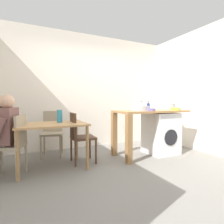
{
  "coord_description": "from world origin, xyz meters",
  "views": [
    {
      "loc": [
        -1.42,
        -2.58,
        1.1
      ],
      "look_at": [
        0.05,
        0.45,
        0.91
      ],
      "focal_mm": 29.65,
      "sensor_mm": 36.0,
      "label": 1
    }
  ],
  "objects_px": {
    "bottle_squat_brown": "(148,106)",
    "utensil_crock": "(172,106)",
    "vase": "(60,116)",
    "chair_spare_by_wall": "(52,130)",
    "chair_opposite": "(79,135)",
    "seated_person": "(1,131)",
    "washing_machine": "(161,133)",
    "colander": "(175,109)",
    "bottle_tall_green": "(141,106)",
    "mixing_bowl": "(151,109)",
    "dining_table": "(52,129)",
    "chair_person_seat": "(13,142)"
  },
  "relations": [
    {
      "from": "mixing_bowl",
      "to": "utensil_crock",
      "type": "distance_m",
      "value": 0.83
    },
    {
      "from": "bottle_squat_brown",
      "to": "utensil_crock",
      "type": "xyz_separation_m",
      "value": [
        0.62,
        -0.05,
        -0.01
      ]
    },
    {
      "from": "chair_opposite",
      "to": "chair_spare_by_wall",
      "type": "xyz_separation_m",
      "value": [
        -0.36,
        0.72,
        0.0
      ]
    },
    {
      "from": "bottle_tall_green",
      "to": "washing_machine",
      "type": "bearing_deg",
      "value": -24.69
    },
    {
      "from": "bottle_tall_green",
      "to": "utensil_crock",
      "type": "distance_m",
      "value": 0.76
    },
    {
      "from": "bottle_squat_brown",
      "to": "utensil_crock",
      "type": "relative_size",
      "value": 0.61
    },
    {
      "from": "seated_person",
      "to": "utensil_crock",
      "type": "distance_m",
      "value": 3.3
    },
    {
      "from": "chair_spare_by_wall",
      "to": "utensil_crock",
      "type": "height_order",
      "value": "utensil_crock"
    },
    {
      "from": "washing_machine",
      "to": "mixing_bowl",
      "type": "xyz_separation_m",
      "value": [
        -0.42,
        -0.2,
        0.52
      ]
    },
    {
      "from": "bottle_squat_brown",
      "to": "colander",
      "type": "distance_m",
      "value": 0.55
    },
    {
      "from": "chair_person_seat",
      "to": "seated_person",
      "type": "height_order",
      "value": "seated_person"
    },
    {
      "from": "vase",
      "to": "chair_spare_by_wall",
      "type": "bearing_deg",
      "value": 92.53
    },
    {
      "from": "chair_person_seat",
      "to": "bottle_squat_brown",
      "type": "distance_m",
      "value": 2.56
    },
    {
      "from": "chair_spare_by_wall",
      "to": "bottle_tall_green",
      "type": "distance_m",
      "value": 1.91
    },
    {
      "from": "seated_person",
      "to": "vase",
      "type": "distance_m",
      "value": 0.89
    },
    {
      "from": "mixing_bowl",
      "to": "utensil_crock",
      "type": "bearing_deg",
      "value": 17.6
    },
    {
      "from": "dining_table",
      "to": "seated_person",
      "type": "relative_size",
      "value": 0.92
    },
    {
      "from": "bottle_tall_green",
      "to": "bottle_squat_brown",
      "type": "distance_m",
      "value": 0.15
    },
    {
      "from": "chair_spare_by_wall",
      "to": "utensil_crock",
      "type": "bearing_deg",
      "value": 177.66
    },
    {
      "from": "bottle_squat_brown",
      "to": "utensil_crock",
      "type": "bearing_deg",
      "value": -4.99
    },
    {
      "from": "seated_person",
      "to": "washing_machine",
      "type": "bearing_deg",
      "value": -70.39
    },
    {
      "from": "chair_opposite",
      "to": "seated_person",
      "type": "bearing_deg",
      "value": -81.65
    },
    {
      "from": "washing_machine",
      "to": "mixing_bowl",
      "type": "relative_size",
      "value": 4.97
    },
    {
      "from": "chair_spare_by_wall",
      "to": "bottle_squat_brown",
      "type": "xyz_separation_m",
      "value": [
        1.84,
        -0.76,
        0.5
      ]
    },
    {
      "from": "bottle_tall_green",
      "to": "bottle_squat_brown",
      "type": "xyz_separation_m",
      "value": [
        0.13,
        -0.07,
        0.0
      ]
    },
    {
      "from": "dining_table",
      "to": "chair_spare_by_wall",
      "type": "xyz_separation_m",
      "value": [
        0.12,
        0.77,
        -0.14
      ]
    },
    {
      "from": "colander",
      "to": "bottle_squat_brown",
      "type": "bearing_deg",
      "value": 143.54
    },
    {
      "from": "chair_spare_by_wall",
      "to": "mixing_bowl",
      "type": "distance_m",
      "value": 2.03
    },
    {
      "from": "seated_person",
      "to": "dining_table",
      "type": "bearing_deg",
      "value": -64.27
    },
    {
      "from": "chair_opposite",
      "to": "seated_person",
      "type": "height_order",
      "value": "seated_person"
    },
    {
      "from": "vase",
      "to": "chair_opposite",
      "type": "bearing_deg",
      "value": -8.2
    },
    {
      "from": "mixing_bowl",
      "to": "vase",
      "type": "height_order",
      "value": "mixing_bowl"
    },
    {
      "from": "washing_machine",
      "to": "colander",
      "type": "bearing_deg",
      "value": -49.26
    },
    {
      "from": "dining_table",
      "to": "chair_opposite",
      "type": "xyz_separation_m",
      "value": [
        0.48,
        0.05,
        -0.14
      ]
    },
    {
      "from": "mixing_bowl",
      "to": "vase",
      "type": "distance_m",
      "value": 1.69
    },
    {
      "from": "washing_machine",
      "to": "bottle_squat_brown",
      "type": "distance_m",
      "value": 0.63
    },
    {
      "from": "seated_person",
      "to": "bottle_squat_brown",
      "type": "height_order",
      "value": "seated_person"
    },
    {
      "from": "utensil_crock",
      "to": "colander",
      "type": "height_order",
      "value": "utensil_crock"
    },
    {
      "from": "chair_person_seat",
      "to": "vase",
      "type": "xyz_separation_m",
      "value": [
        0.7,
        0.23,
        0.34
      ]
    },
    {
      "from": "chair_opposite",
      "to": "mixing_bowl",
      "type": "xyz_separation_m",
      "value": [
        1.31,
        -0.34,
        0.44
      ]
    },
    {
      "from": "colander",
      "to": "vase",
      "type": "xyz_separation_m",
      "value": [
        -2.25,
        0.41,
        -0.1
      ]
    },
    {
      "from": "dining_table",
      "to": "chair_person_seat",
      "type": "bearing_deg",
      "value": -167.15
    },
    {
      "from": "colander",
      "to": "vase",
      "type": "bearing_deg",
      "value": 169.73
    },
    {
      "from": "vase",
      "to": "bottle_squat_brown",
      "type": "bearing_deg",
      "value": -2.64
    },
    {
      "from": "vase",
      "to": "mixing_bowl",
      "type": "bearing_deg",
      "value": -13.29
    },
    {
      "from": "seated_person",
      "to": "vase",
      "type": "bearing_deg",
      "value": -58.69
    },
    {
      "from": "chair_opposite",
      "to": "dining_table",
      "type": "bearing_deg",
      "value": -81.27
    },
    {
      "from": "chair_spare_by_wall",
      "to": "bottle_tall_green",
      "type": "height_order",
      "value": "bottle_tall_green"
    },
    {
      "from": "seated_person",
      "to": "mixing_bowl",
      "type": "relative_size",
      "value": 6.93
    },
    {
      "from": "chair_spare_by_wall",
      "to": "chair_opposite",
      "type": "bearing_deg",
      "value": 132.19
    }
  ]
}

